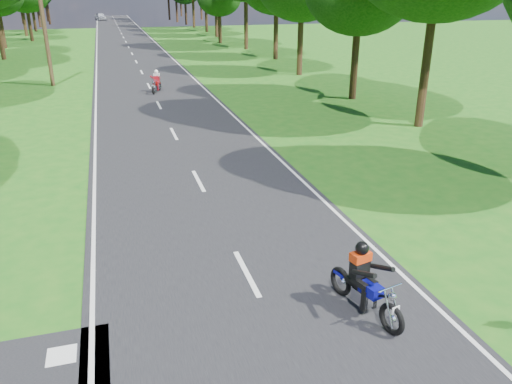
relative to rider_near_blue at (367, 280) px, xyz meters
name	(u,v)px	position (x,y,z in m)	size (l,w,h in m)	color
ground	(275,328)	(-1.82, 0.04, -0.75)	(160.00, 160.00, 0.00)	#1A5D15
main_road	(129,47)	(-1.82, 50.04, -0.74)	(7.00, 140.00, 0.02)	black
road_markings	(128,49)	(-1.96, 48.17, -0.73)	(7.40, 140.00, 0.01)	silver
telegraph_pole	(43,20)	(-7.82, 28.04, 3.32)	(1.20, 0.26, 8.00)	#382616
rider_near_blue	(367,280)	(0.00, 0.00, 0.00)	(0.59, 1.76, 1.47)	#0D0F99
rider_far_red	(156,81)	(-1.54, 23.80, -0.07)	(0.53, 1.60, 1.33)	#9D0F0C
distant_car	(100,16)	(-4.42, 101.38, -0.02)	(1.68, 4.18, 1.42)	silver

